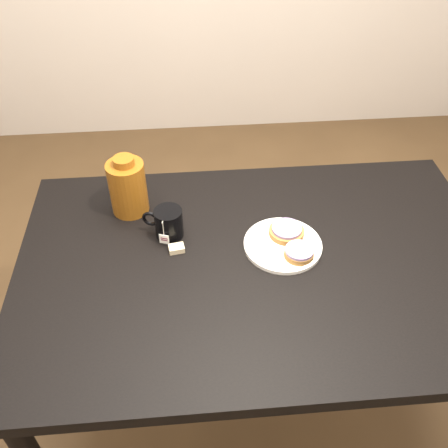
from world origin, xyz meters
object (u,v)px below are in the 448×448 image
(bagel_back, at_px, (287,231))
(bagel_front, at_px, (299,253))
(mug, at_px, (168,223))
(teabag_pouch, at_px, (177,249))
(plate, at_px, (283,244))
(bagel_package, at_px, (128,187))
(table, at_px, (258,280))

(bagel_back, distance_m, bagel_front, 0.10)
(bagel_front, distance_m, mug, 0.40)
(bagel_front, bearing_deg, teabag_pouch, 169.70)
(plate, distance_m, bagel_back, 0.05)
(plate, relative_size, bagel_back, 1.65)
(plate, bearing_deg, teabag_pouch, 178.33)
(bagel_front, distance_m, bagel_package, 0.56)
(bagel_package, bearing_deg, plate, -24.83)
(mug, bearing_deg, bagel_front, -1.29)
(teabag_pouch, bearing_deg, mug, 106.86)
(bagel_back, relative_size, teabag_pouch, 3.11)
(table, xyz_separation_m, mug, (-0.26, 0.13, 0.13))
(plate, bearing_deg, bagel_package, 155.17)
(bagel_back, xyz_separation_m, teabag_pouch, (-0.33, -0.03, -0.02))
(teabag_pouch, relative_size, bagel_package, 0.23)
(table, bearing_deg, teabag_pouch, 165.73)
(bagel_front, bearing_deg, mug, 159.99)
(plate, relative_size, mug, 1.71)
(bagel_back, xyz_separation_m, mug, (-0.35, 0.04, 0.02))
(bagel_front, bearing_deg, bagel_back, 101.61)
(bagel_back, xyz_separation_m, bagel_package, (-0.47, 0.17, 0.07))
(plate, distance_m, bagel_front, 0.07)
(table, relative_size, bagel_back, 10.01)
(mug, xyz_separation_m, bagel_package, (-0.12, 0.13, 0.04))
(bagel_package, bearing_deg, table, -34.63)
(plate, height_order, bagel_package, bagel_package)
(plate, height_order, bagel_front, bagel_front)
(table, bearing_deg, bagel_back, 43.93)
(mug, height_order, teabag_pouch, mug)
(bagel_back, bearing_deg, teabag_pouch, -174.82)
(bagel_package, bearing_deg, bagel_back, -19.98)
(teabag_pouch, height_order, bagel_package, bagel_package)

